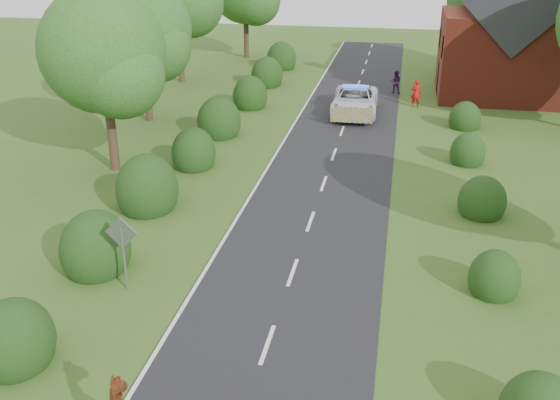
% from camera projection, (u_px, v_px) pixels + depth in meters
% --- Properties ---
extents(ground, '(120.00, 120.00, 0.00)m').
position_uv_depth(ground, '(267.00, 345.00, 17.21)').
color(ground, '#496124').
extents(road, '(6.00, 70.00, 0.02)m').
position_uv_depth(road, '(332.00, 161.00, 30.68)').
color(road, black).
rests_on(road, ground).
extents(road_markings, '(4.96, 70.00, 0.01)m').
position_uv_depth(road_markings, '(292.00, 174.00, 29.10)').
color(road_markings, white).
rests_on(road_markings, road).
extents(hedgerow_left, '(2.75, 50.41, 3.00)m').
position_uv_depth(hedgerow_left, '(182.00, 161.00, 28.57)').
color(hedgerow_left, '#1A3111').
rests_on(hedgerow_left, ground).
extents(hedgerow_right, '(2.10, 45.78, 2.10)m').
position_uv_depth(hedgerow_right, '(479.00, 190.00, 25.90)').
color(hedgerow_right, '#1A3111').
rests_on(hedgerow_right, ground).
extents(tree_left_a, '(5.74, 5.60, 8.38)m').
position_uv_depth(tree_left_a, '(107.00, 57.00, 27.44)').
color(tree_left_a, '#332316').
rests_on(tree_left_a, ground).
extents(tree_left_b, '(5.74, 5.60, 8.07)m').
position_uv_depth(tree_left_b, '(146.00, 34.00, 35.01)').
color(tree_left_b, '#332316').
rests_on(tree_left_b, ground).
extents(tree_right_c, '(6.15, 6.00, 8.58)m').
position_uv_depth(tree_right_c, '(490.00, 2.00, 47.43)').
color(tree_right_c, '#332316').
rests_on(tree_right_c, ground).
extents(road_sign, '(1.06, 0.08, 2.53)m').
position_uv_depth(road_sign, '(122.00, 243.00, 19.23)').
color(road_sign, gray).
rests_on(road_sign, ground).
extents(house, '(8.00, 7.40, 9.17)m').
position_uv_depth(house, '(504.00, 40.00, 40.96)').
color(house, maroon).
rests_on(house, ground).
extents(police_van, '(2.82, 5.94, 1.77)m').
position_uv_depth(police_van, '(355.00, 101.00, 38.21)').
color(police_van, silver).
rests_on(police_van, ground).
extents(pedestrian_red, '(0.67, 0.46, 1.76)m').
position_uv_depth(pedestrian_red, '(416.00, 93.00, 39.65)').
color(pedestrian_red, '#B41310').
rests_on(pedestrian_red, ground).
extents(pedestrian_purple, '(0.79, 0.63, 1.59)m').
position_uv_depth(pedestrian_purple, '(395.00, 82.00, 42.96)').
color(pedestrian_purple, '#441D54').
rests_on(pedestrian_purple, ground).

